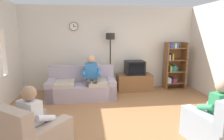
% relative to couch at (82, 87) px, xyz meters
% --- Properties ---
extents(ground_plane, '(12.00, 12.00, 0.00)m').
position_rel_couch_xyz_m(ground_plane, '(0.91, -1.73, -0.31)').
color(ground_plane, '#9E6B42').
extents(back_wall_assembly, '(6.20, 0.17, 2.70)m').
position_rel_couch_xyz_m(back_wall_assembly, '(0.91, 0.93, 1.04)').
color(back_wall_assembly, silver).
rests_on(back_wall_assembly, ground_plane).
extents(couch, '(1.90, 0.88, 0.90)m').
position_rel_couch_xyz_m(couch, '(0.00, 0.00, 0.00)').
color(couch, '#A899A8').
rests_on(couch, ground_plane).
extents(tv_stand, '(1.10, 0.56, 0.53)m').
position_rel_couch_xyz_m(tv_stand, '(1.67, 0.52, -0.05)').
color(tv_stand, brown).
rests_on(tv_stand, ground_plane).
extents(tv, '(0.60, 0.49, 0.44)m').
position_rel_couch_xyz_m(tv, '(1.67, 0.50, 0.44)').
color(tv, black).
rests_on(tv, tv_stand).
extents(bookshelf, '(0.68, 0.36, 1.55)m').
position_rel_couch_xyz_m(bookshelf, '(3.02, 0.59, 0.48)').
color(bookshelf, brown).
rests_on(bookshelf, ground_plane).
extents(floor_lamp, '(0.28, 0.28, 1.85)m').
position_rel_couch_xyz_m(floor_lamp, '(0.90, 0.62, 1.14)').
color(floor_lamp, black).
rests_on(floor_lamp, ground_plane).
extents(armchair_near_window, '(1.17, 1.18, 0.90)m').
position_rel_couch_xyz_m(armchair_near_window, '(-0.66, -2.60, -0.02)').
color(armchair_near_window, tan).
rests_on(armchair_near_window, ground_plane).
extents(armchair_near_bookshelf, '(0.97, 1.03, 0.90)m').
position_rel_couch_xyz_m(armchair_near_bookshelf, '(2.35, -2.62, -0.02)').
color(armchair_near_bookshelf, '#9EADBC').
rests_on(armchair_near_bookshelf, ground_plane).
extents(person_on_couch, '(0.51, 0.54, 1.24)m').
position_rel_couch_xyz_m(person_on_couch, '(0.28, -0.11, 0.39)').
color(person_on_couch, '#3372B2').
rests_on(person_on_couch, ground_plane).
extents(person_in_left_armchair, '(0.62, 0.64, 1.12)m').
position_rel_couch_xyz_m(person_in_left_armchair, '(-0.60, -2.53, 0.29)').
color(person_in_left_armchair, silver).
rests_on(person_in_left_armchair, ground_plane).
extents(person_in_right_armchair, '(0.57, 0.59, 1.12)m').
position_rel_couch_xyz_m(person_in_right_armchair, '(2.34, -2.53, 0.29)').
color(person_in_right_armchair, '#338C59').
rests_on(person_in_right_armchair, ground_plane).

